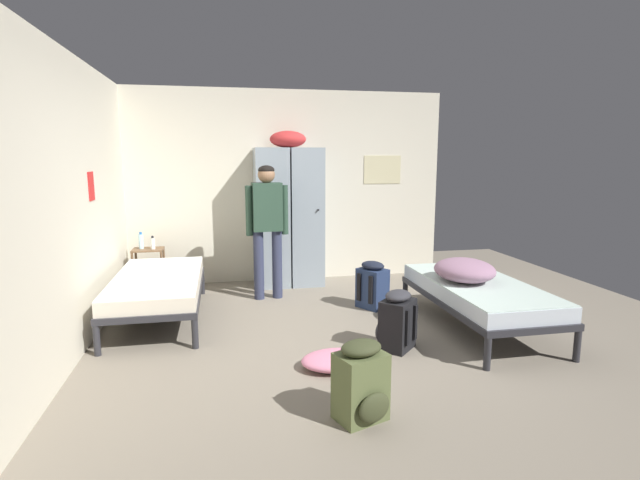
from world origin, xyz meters
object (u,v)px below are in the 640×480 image
bed_left_rear (158,285)px  bedding_heap (464,270)px  person_traveler (267,219)px  backpack_navy (373,286)px  bed_right (478,292)px  water_bottle (141,241)px  backpack_olive (362,383)px  clothes_pile_pink (336,360)px  locker_bank (289,214)px  shelf_unit (149,266)px  lotion_bottle (153,243)px  backpack_black (396,321)px

bed_left_rear → bedding_heap: bearing=-15.9°
person_traveler → backpack_navy: 1.50m
bed_right → person_traveler: size_ratio=1.16×
water_bottle → backpack_olive: size_ratio=0.39×
water_bottle → clothes_pile_pink: water_bottle is taller
bed_left_rear → bed_right: same height
locker_bank → bed_left_rear: size_ratio=1.09×
water_bottle → backpack_olive: 4.06m
locker_bank → bedding_heap: size_ratio=3.11×
shelf_unit → bed_right: (3.47, -2.10, 0.04)m
shelf_unit → lotion_bottle: size_ratio=3.32×
bed_left_rear → backpack_black: bearing=-30.0°
bedding_heap → lotion_bottle: (-3.27, 1.99, 0.04)m
shelf_unit → bed_left_rear: (0.25, -1.15, 0.04)m
bed_left_rear → water_bottle: bearing=105.8°
locker_bank → backpack_navy: bearing=-57.1°
locker_bank → person_traveler: (-0.35, -0.63, 0.02)m
backpack_olive → lotion_bottle: bearing=116.4°
bedding_heap → clothes_pile_pink: bearing=-154.8°
bedding_heap → backpack_navy: bearing=130.5°
bed_left_rear → person_traveler: 1.48m
bed_right → bedding_heap: bearing=151.0°
lotion_bottle → clothes_pile_pink: size_ratio=0.29×
backpack_navy → clothes_pile_pink: 1.73m
locker_bank → backpack_navy: (0.81, -1.25, -0.71)m
backpack_black → clothes_pile_pink: 0.72m
backpack_black → backpack_olive: size_ratio=1.00×
backpack_olive → person_traveler: bearing=96.4°
backpack_black → lotion_bottle: bearing=135.1°
backpack_navy → backpack_olive: bearing=-109.3°
person_traveler → backpack_olive: bearing=-83.6°
person_traveler → lotion_bottle: 1.55m
bed_right → water_bottle: size_ratio=8.79×
shelf_unit → bedding_heap: 3.91m
bedding_heap → backpack_olive: bearing=-135.0°
bedding_heap → person_traveler: 2.38m
water_bottle → lotion_bottle: (0.15, -0.06, -0.02)m
shelf_unit → clothes_pile_pink: size_ratio=0.97×
backpack_black → clothes_pile_pink: backpack_black is taller
shelf_unit → clothes_pile_pink: shelf_unit is taller
bedding_heap → backpack_black: bearing=-154.9°
bed_right → backpack_black: backpack_black is taller
shelf_unit → backpack_olive: (1.82, -3.55, -0.09)m
person_traveler → backpack_black: (0.99, -1.85, -0.73)m
shelf_unit → bed_right: bearing=-31.2°
shelf_unit → bedding_heap: bedding_heap is taller
backpack_black → shelf_unit: bearing=135.4°
locker_bank → bedding_heap: locker_bank is taller
water_bottle → backpack_olive: water_bottle is taller
water_bottle → clothes_pile_pink: size_ratio=0.37×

